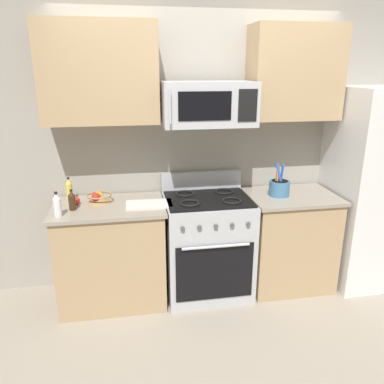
{
  "coord_description": "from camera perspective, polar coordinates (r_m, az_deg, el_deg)",
  "views": [
    {
      "loc": [
        -0.68,
        -2.41,
        2.0
      ],
      "look_at": [
        -0.16,
        0.54,
        1.03
      ],
      "focal_mm": 35.35,
      "sensor_mm": 36.0,
      "label": 1
    }
  ],
  "objects": [
    {
      "name": "upper_cabinets_right",
      "position": [
        3.56,
        15.24,
        16.91
      ],
      "size": [
        0.8,
        0.34,
        0.79
      ],
      "color": "tan"
    },
    {
      "name": "bottle_oil",
      "position": [
        3.45,
        -18.02,
        0.28
      ],
      "size": [
        0.05,
        0.05,
        0.21
      ],
      "color": "gold",
      "rests_on": "counter_left"
    },
    {
      "name": "counter_left",
      "position": [
        3.45,
        -11.99,
        -9.07
      ],
      "size": [
        0.94,
        0.63,
        0.91
      ],
      "color": "tan",
      "rests_on": "ground"
    },
    {
      "name": "wall_back",
      "position": [
        3.6,
        1.16,
        6.71
      ],
      "size": [
        8.0,
        0.1,
        2.6
      ],
      "primitive_type": "cube",
      "color": "#9E998E",
      "rests_on": "ground"
    },
    {
      "name": "bottle_soy",
      "position": [
        3.22,
        -17.65,
        -1.27
      ],
      "size": [
        0.06,
        0.06,
        0.17
      ],
      "color": "#382314",
      "rests_on": "counter_left"
    },
    {
      "name": "counter_right",
      "position": [
        3.75,
        14.32,
        -7.0
      ],
      "size": [
        0.81,
        0.63,
        0.91
      ],
      "color": "tan",
      "rests_on": "ground"
    },
    {
      "name": "fruit_basket",
      "position": [
        3.34,
        -13.85,
        -0.84
      ],
      "size": [
        0.21,
        0.21,
        0.1
      ],
      "color": "#9E7A4C",
      "rests_on": "counter_left"
    },
    {
      "name": "range_oven",
      "position": [
        3.51,
        2.28,
        -7.9
      ],
      "size": [
        0.76,
        0.67,
        1.09
      ],
      "color": "#B2B5BA",
      "rests_on": "ground"
    },
    {
      "name": "utensil_crock",
      "position": [
        3.52,
        13.03,
        0.71
      ],
      "size": [
        0.18,
        0.18,
        0.3
      ],
      "color": "teal",
      "rests_on": "counter_right"
    },
    {
      "name": "bottle_vinegar",
      "position": [
        3.11,
        -19.67,
        -1.92
      ],
      "size": [
        0.06,
        0.06,
        0.2
      ],
      "color": "silver",
      "rests_on": "counter_left"
    },
    {
      "name": "refrigerator",
      "position": [
        4.0,
        26.34,
        0.52
      ],
      "size": [
        0.88,
        0.74,
        1.86
      ],
      "color": "silver",
      "rests_on": "ground"
    },
    {
      "name": "cutting_board",
      "position": [
        3.22,
        -6.48,
        -1.86
      ],
      "size": [
        0.39,
        0.23,
        0.02
      ],
      "primitive_type": "cube",
      "rotation": [
        0.0,
        0.0,
        -0.03
      ],
      "color": "silver",
      "rests_on": "counter_left"
    },
    {
      "name": "microwave",
      "position": [
        3.19,
        2.46,
        13.15
      ],
      "size": [
        0.76,
        0.44,
        0.36
      ],
      "color": "#B2B5BA"
    },
    {
      "name": "apple_loose",
      "position": [
        3.35,
        -17.13,
        -1.28
      ],
      "size": [
        0.07,
        0.07,
        0.07
      ],
      "primitive_type": "sphere",
      "color": "red",
      "rests_on": "counter_left"
    },
    {
      "name": "ground_plane",
      "position": [
        3.21,
        4.83,
        -20.73
      ],
      "size": [
        16.0,
        16.0,
        0.0
      ],
      "primitive_type": "plane",
      "color": "gray"
    },
    {
      "name": "upper_cabinets_left",
      "position": [
        3.25,
        -13.79,
        16.98
      ],
      "size": [
        0.93,
        0.34,
        0.79
      ],
      "color": "tan"
    }
  ]
}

